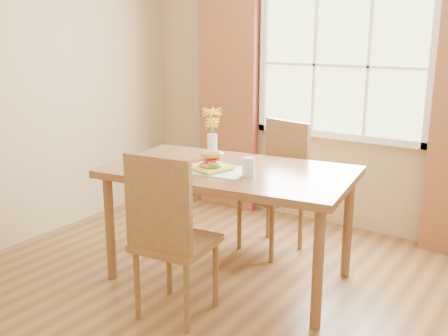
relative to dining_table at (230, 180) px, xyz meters
name	(u,v)px	position (x,y,z in m)	size (l,w,h in m)	color
room	(224,108)	(0.22, -0.40, 0.59)	(4.24, 3.84, 2.74)	brown
window	(341,66)	(0.22, 1.47, 0.74)	(1.62, 0.06, 1.32)	beige
curtain_left	(228,102)	(-0.93, 1.38, 0.34)	(0.65, 0.08, 2.20)	maroon
dining_table	(230,180)	(0.00, 0.00, 0.00)	(1.86, 1.22, 0.85)	brown
chair_near	(168,232)	(0.01, -0.71, -0.16)	(0.51, 0.51, 1.10)	brown
chair_far	(278,180)	(0.02, 0.71, -0.17)	(0.54, 0.54, 1.08)	brown
placemat	(217,170)	(-0.04, -0.10, 0.09)	(0.45, 0.33, 0.01)	beige
plate	(211,168)	(-0.09, -0.11, 0.10)	(0.26, 0.26, 0.01)	#C8E138
croissant_sandwich	(211,159)	(-0.07, -0.13, 0.17)	(0.21, 0.20, 0.13)	gold
water_glass	(248,168)	(0.22, -0.11, 0.15)	(0.09, 0.09, 0.13)	silver
flower_vase	(212,128)	(-0.27, 0.17, 0.33)	(0.16, 0.16, 0.40)	silver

